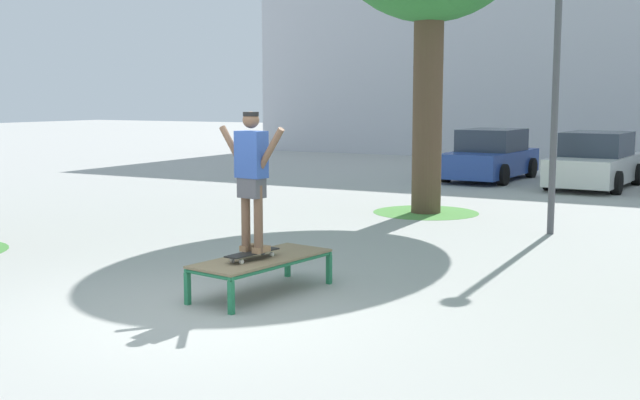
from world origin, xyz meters
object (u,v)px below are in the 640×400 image
at_px(skater, 252,171).
at_px(light_post, 558,15).
at_px(skateboard, 252,253).
at_px(car_blue, 490,157).
at_px(skate_box, 262,261).
at_px(car_white, 595,162).

relative_size(skater, light_post, 0.29).
distance_m(skateboard, light_post, 7.44).
height_order(car_blue, light_post, light_post).
height_order(skateboard, skater, skater).
bearing_deg(skate_box, skater, -98.60).
height_order(skater, car_white, skater).
xyz_separation_m(skate_box, light_post, (2.16, 6.13, 3.41)).
bearing_deg(skateboard, skate_box, 81.41).
bearing_deg(skateboard, car_white, 83.68).
height_order(skater, light_post, light_post).
relative_size(skater, car_white, 0.39).
distance_m(skate_box, car_blue, 14.99).
bearing_deg(car_white, skater, -96.32).
xyz_separation_m(skater, car_white, (1.60, 14.41, -0.84)).
bearing_deg(car_blue, skate_box, -84.15).
bearing_deg(light_post, skateboard, -109.17).
xyz_separation_m(skateboard, light_post, (2.19, 6.30, 3.29)).
height_order(car_white, light_post, light_post).
height_order(skateboard, light_post, light_post).
xyz_separation_m(skate_box, skater, (-0.03, -0.17, 1.12)).
distance_m(skateboard, car_blue, 15.16).
bearing_deg(car_blue, light_post, -67.19).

